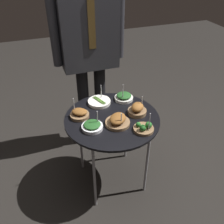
% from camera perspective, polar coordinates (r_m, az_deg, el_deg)
% --- Properties ---
extents(ground_plane, '(8.00, 8.00, 0.00)m').
position_cam_1_polar(ground_plane, '(2.28, 0.00, -14.77)').
color(ground_plane, black).
extents(serving_cart, '(0.70, 0.70, 0.66)m').
position_cam_1_polar(serving_cart, '(1.85, 0.00, -2.36)').
color(serving_cart, black).
rests_on(serving_cart, ground_plane).
extents(bowl_roast_front_right, '(0.18, 0.18, 0.12)m').
position_cam_1_polar(bowl_roast_front_right, '(1.75, 1.30, -1.99)').
color(bowl_roast_front_right, brown).
rests_on(bowl_roast_front_right, serving_cart).
extents(bowl_asparagus_mid_left, '(0.18, 0.18, 0.14)m').
position_cam_1_polar(bowl_asparagus_mid_left, '(1.98, -2.93, 2.36)').
color(bowl_asparagus_mid_left, silver).
rests_on(bowl_asparagus_mid_left, serving_cart).
extents(bowl_spinach_center, '(0.15, 0.15, 0.13)m').
position_cam_1_polar(bowl_spinach_center, '(1.72, -4.53, -3.22)').
color(bowl_spinach_center, silver).
rests_on(bowl_spinach_center, serving_cart).
extents(bowl_roast_mid_right, '(0.14, 0.14, 0.14)m').
position_cam_1_polar(bowl_roast_mid_right, '(1.86, 5.80, 0.58)').
color(bowl_roast_mid_right, brown).
rests_on(bowl_roast_mid_right, serving_cart).
extents(bowl_roast_back_right, '(0.14, 0.14, 0.15)m').
position_cam_1_polar(bowl_roast_back_right, '(1.84, -7.44, -0.38)').
color(bowl_roast_back_right, brown).
rests_on(bowl_roast_back_right, serving_cart).
extents(bowl_spinach_far_rim, '(0.15, 0.15, 0.16)m').
position_cam_1_polar(bowl_spinach_far_rim, '(2.02, 2.73, 3.47)').
color(bowl_spinach_far_rim, silver).
rests_on(bowl_spinach_far_rim, serving_cart).
extents(bowl_broccoli_back_left, '(0.14, 0.14, 0.16)m').
position_cam_1_polar(bowl_broccoli_back_left, '(1.71, 7.31, -3.62)').
color(bowl_broccoli_back_left, brown).
rests_on(bowl_broccoli_back_left, serving_cart).
extents(waiter_figure, '(0.62, 0.23, 1.67)m').
position_cam_1_polar(waiter_figure, '(2.13, -5.33, 16.09)').
color(waiter_figure, black).
rests_on(waiter_figure, ground_plane).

